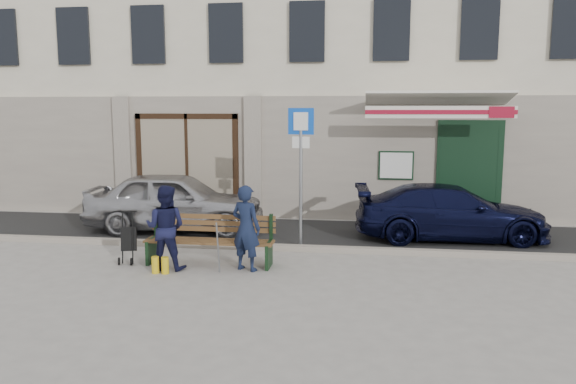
% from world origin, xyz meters
% --- Properties ---
extents(ground, '(80.00, 80.00, 0.00)m').
position_xyz_m(ground, '(0.00, 0.00, 0.00)').
color(ground, '#9E9991').
rests_on(ground, ground).
extents(asphalt_lane, '(60.00, 3.20, 0.01)m').
position_xyz_m(asphalt_lane, '(0.00, 3.10, 0.01)').
color(asphalt_lane, '#282828').
rests_on(asphalt_lane, ground).
extents(curb, '(60.00, 0.18, 0.12)m').
position_xyz_m(curb, '(0.00, 1.50, 0.06)').
color(curb, '#9E9384').
rests_on(curb, ground).
extents(building, '(20.00, 8.27, 10.00)m').
position_xyz_m(building, '(0.01, 8.45, 4.97)').
color(building, beige).
rests_on(building, ground).
extents(car_silver, '(4.28, 1.98, 1.42)m').
position_xyz_m(car_silver, '(-2.92, 3.04, 0.71)').
color(car_silver, '#ABAAAF').
rests_on(car_silver, ground).
extents(car_navy, '(4.30, 1.99, 1.22)m').
position_xyz_m(car_navy, '(3.43, 3.03, 0.61)').
color(car_navy, black).
rests_on(car_navy, ground).
extents(parking_sign, '(0.53, 0.11, 2.89)m').
position_xyz_m(parking_sign, '(0.22, 1.86, 1.96)').
color(parking_sign, gray).
rests_on(parking_sign, ground).
extents(bench, '(2.40, 1.17, 0.98)m').
position_xyz_m(bench, '(-1.34, 0.27, 0.46)').
color(bench, brown).
rests_on(bench, ground).
extents(man, '(0.66, 0.55, 1.55)m').
position_xyz_m(man, '(-0.54, 0.02, 0.77)').
color(man, '#141C37').
rests_on(man, ground).
extents(woman, '(0.76, 0.60, 1.53)m').
position_xyz_m(woman, '(-1.99, -0.11, 0.77)').
color(woman, '#131434').
rests_on(woman, ground).
extents(stroller, '(0.34, 0.44, 0.97)m').
position_xyz_m(stroller, '(-2.84, 0.20, 0.43)').
color(stroller, black).
rests_on(stroller, ground).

